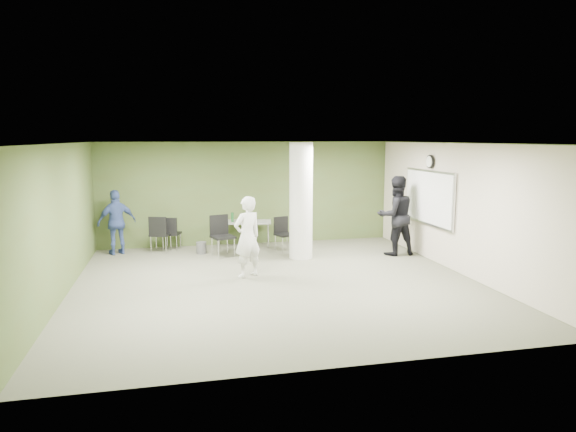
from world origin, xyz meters
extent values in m
plane|color=#5B5A48|center=(0.00, 0.00, 0.00)|extent=(8.00, 8.00, 0.00)
plane|color=white|center=(0.00, 0.00, 2.80)|extent=(8.00, 8.00, 0.00)
cube|color=#4A5528|center=(0.00, 4.00, 1.40)|extent=(8.00, 2.80, 0.02)
cube|color=#4A5528|center=(-4.00, 0.00, 1.40)|extent=(0.02, 8.00, 2.80)
cube|color=beige|center=(4.00, 0.00, 1.40)|extent=(0.02, 8.00, 2.80)
cylinder|color=silver|center=(1.00, 2.00, 1.40)|extent=(0.56, 0.56, 2.80)
cube|color=silver|center=(3.93, 1.20, 1.50)|extent=(0.04, 2.30, 1.30)
cube|color=white|center=(3.91, 1.20, 1.50)|extent=(0.02, 2.20, 1.20)
cylinder|color=black|center=(3.93, 1.20, 2.35)|extent=(0.05, 0.32, 0.32)
cylinder|color=white|center=(3.90, 1.20, 2.35)|extent=(0.02, 0.26, 0.26)
cube|color=#979791|center=(-0.20, 3.55, 0.68)|extent=(1.56, 0.88, 0.04)
cylinder|color=silver|center=(-0.90, 3.41, 0.33)|extent=(0.04, 0.04, 0.66)
cylinder|color=silver|center=(0.41, 3.18, 0.33)|extent=(0.04, 0.04, 0.66)
cylinder|color=silver|center=(-0.81, 3.92, 0.33)|extent=(0.04, 0.04, 0.66)
cylinder|color=silver|center=(0.50, 3.69, 0.33)|extent=(0.04, 0.04, 0.66)
cylinder|color=#194D21|center=(-0.49, 3.50, 0.83)|extent=(0.07, 0.07, 0.25)
cylinder|color=#B2B2B7|center=(-0.08, 3.35, 0.79)|extent=(0.06, 0.06, 0.18)
cylinder|color=#4C4C4C|center=(-1.35, 2.99, 0.15)|extent=(0.26, 0.26, 0.30)
cube|color=black|center=(-2.07, 3.65, 0.42)|extent=(0.54, 0.54, 0.05)
cube|color=black|center=(-2.13, 3.46, 0.66)|extent=(0.41, 0.16, 0.42)
cylinder|color=silver|center=(-1.85, 3.77, 0.20)|extent=(0.02, 0.02, 0.41)
cylinder|color=silver|center=(-2.19, 3.87, 0.20)|extent=(0.02, 0.02, 0.41)
cylinder|color=silver|center=(-1.95, 3.43, 0.20)|extent=(0.02, 0.02, 0.41)
cylinder|color=silver|center=(-2.30, 3.53, 0.20)|extent=(0.02, 0.02, 0.41)
cube|color=black|center=(-2.35, 3.41, 0.46)|extent=(0.59, 0.59, 0.05)
cube|color=black|center=(-2.41, 3.21, 0.71)|extent=(0.44, 0.18, 0.46)
cylinder|color=silver|center=(-2.10, 3.54, 0.22)|extent=(0.02, 0.02, 0.44)
cylinder|color=silver|center=(-2.47, 3.66, 0.22)|extent=(0.02, 0.02, 0.44)
cylinder|color=silver|center=(-2.22, 3.17, 0.22)|extent=(0.02, 0.02, 0.44)
cylinder|color=silver|center=(-2.59, 3.29, 0.22)|extent=(0.02, 0.02, 0.44)
cube|color=black|center=(-0.84, 2.53, 0.49)|extent=(0.64, 0.64, 0.05)
cube|color=black|center=(-0.91, 2.75, 0.77)|extent=(0.47, 0.19, 0.49)
cylinder|color=silver|center=(-0.98, 2.27, 0.24)|extent=(0.02, 0.02, 0.47)
cylinder|color=silver|center=(-0.58, 2.40, 0.24)|extent=(0.02, 0.02, 0.47)
cylinder|color=silver|center=(-1.10, 2.67, 0.24)|extent=(0.02, 0.02, 0.47)
cylinder|color=silver|center=(-0.71, 2.79, 0.24)|extent=(0.02, 0.02, 0.47)
cube|color=black|center=(0.78, 2.83, 0.43)|extent=(0.56, 0.56, 0.05)
cube|color=black|center=(0.72, 3.02, 0.66)|extent=(0.41, 0.18, 0.43)
cylinder|color=silver|center=(0.67, 2.60, 0.20)|extent=(0.02, 0.02, 0.41)
cylinder|color=silver|center=(1.01, 2.72, 0.20)|extent=(0.02, 0.02, 0.41)
cylinder|color=silver|center=(0.55, 2.94, 0.20)|extent=(0.02, 0.02, 0.41)
cylinder|color=silver|center=(0.89, 3.06, 0.20)|extent=(0.02, 0.02, 0.41)
imported|color=silver|center=(-0.51, 0.56, 0.85)|extent=(0.74, 0.64, 1.71)
imported|color=black|center=(3.38, 1.82, 0.99)|extent=(1.00, 0.80, 1.98)
imported|color=#384C8B|center=(-3.40, 3.40, 0.81)|extent=(1.03, 0.74, 1.63)
camera|label=1|loc=(-1.98, -9.88, 2.90)|focal=32.00mm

